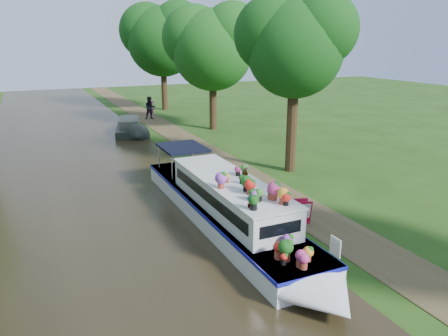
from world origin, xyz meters
TOP-DOWN VIEW (x-y plane):
  - ground at (0.00, 0.00)m, footprint 100.00×100.00m
  - canal_water at (-6.00, 0.00)m, footprint 10.00×100.00m
  - towpath at (1.20, 0.00)m, footprint 2.20×100.00m
  - plant_boat at (-2.25, -2.34)m, footprint 2.29×13.52m
  - tree_near_overhang at (3.79, 3.06)m, footprint 5.52×5.28m
  - tree_near_mid at (4.48, 15.08)m, footprint 6.90×6.60m
  - tree_near_far at (3.98, 26.09)m, footprint 7.59×7.26m
  - second_boat at (-1.80, 16.02)m, footprint 2.90×6.21m
  - sandwich_board at (0.45, -3.07)m, footprint 0.60×0.58m
  - pedestrian_pink at (1.78, 23.06)m, footprint 0.68×0.52m
  - pedestrian_dark at (1.22, 21.27)m, footprint 1.06×0.89m
  - verge_plant at (-0.18, 5.00)m, footprint 0.48×0.44m

SIDE VIEW (x-z plane):
  - ground at x=0.00m, z-range 0.00..0.00m
  - canal_water at x=-6.00m, z-range 0.00..0.02m
  - towpath at x=1.20m, z-range 0.00..0.03m
  - verge_plant at x=-0.18m, z-range 0.00..0.43m
  - sandwich_board at x=0.45m, z-range -0.01..0.88m
  - second_boat at x=-1.80m, z-range -0.10..1.04m
  - plant_boat at x=-2.25m, z-range -0.27..1.97m
  - pedestrian_pink at x=1.78m, z-range 0.03..1.72m
  - pedestrian_dark at x=1.22m, z-range 0.03..1.97m
  - tree_near_mid at x=4.48m, z-range 1.74..11.14m
  - tree_near_overhang at x=3.79m, z-range 2.11..11.10m
  - tree_near_far at x=3.98m, z-range 1.90..12.20m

